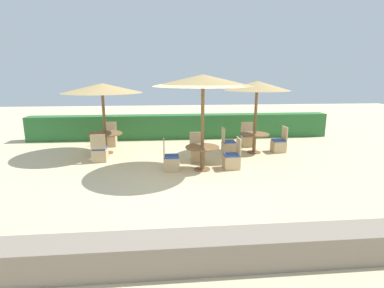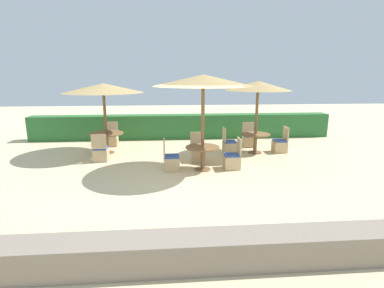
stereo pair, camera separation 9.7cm
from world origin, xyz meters
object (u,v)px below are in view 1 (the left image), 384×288
Objects in this scene: patio_chair_back_left_north at (110,139)px; patio_chair_back_right_west at (228,146)px; patio_chair_center_east at (232,160)px; patio_chair_back_right_east at (279,145)px; round_table_center at (202,152)px; parasol_center at (203,81)px; parasol_back_right at (257,86)px; patio_chair_back_left_south at (100,153)px; round_table_back_left at (105,137)px; round_table_back_right at (254,138)px; parasol_back_left at (102,88)px; patio_chair_center_north at (197,153)px; patio_chair_back_right_north at (248,140)px; patio_chair_center_west at (171,162)px.

patio_chair_back_right_west is (4.40, -1.51, 0.00)m from patio_chair_back_left_north.
patio_chair_back_right_east is (2.14, 1.78, 0.00)m from patio_chair_center_east.
round_table_center is 0.95m from patio_chair_center_east.
patio_chair_back_right_west is at bearing 57.34° from parasol_center.
patio_chair_back_right_west is at bearing 178.46° from parasol_back_right.
parasol_center is at bearing -20.59° from patio_chair_back_left_south.
round_table_center is at bearing -34.82° from round_table_back_left.
patio_chair_back_right_west is (-0.94, 0.03, -0.28)m from round_table_back_right.
parasol_back_right is at bearing 92.20° from patio_chair_back_right_east.
patio_chair_center_north is at bearing -22.43° from parasol_back_left.
round_table_center is 1.07× the size of patio_chair_back_right_north.
patio_chair_center_east is at bearing -8.50° from patio_chair_back_right_west.
patio_chair_back_right_west is at bearing 44.69° from patio_chair_back_right_north.
patio_chair_back_right_east is (1.88, 0.01, 0.00)m from patio_chair_back_right_west.
patio_chair_back_left_south is 5.59m from patio_chair_back_right_north.
round_table_center is 3.89m from round_table_back_left.
parasol_back_right is (5.31, 0.60, 2.10)m from patio_chair_back_left_south.
patio_chair_center_west is 4.13m from patio_chair_back_right_north.
parasol_center is at bearing -34.82° from parasol_back_left.
patio_chair_center_west is 1.00× the size of patio_chair_center_north.
parasol_back_right reaches higher than patio_chair_center_east.
round_table_center is at bearing -32.66° from patio_chair_back_right_west.
round_table_back_left is (-3.19, 2.22, -1.99)m from parasol_center.
parasol_center is at bearing -139.54° from parasol_back_right.
parasol_back_right is (2.11, 1.80, 1.82)m from round_table_center.
round_table_back_right is 0.98m from patio_chair_back_right_east.
patio_chair_center_west is at bearing 176.69° from parasol_center.
round_table_center is at bearing 0.00° from parasol_center.
patio_chair_center_west is at bearing -43.74° from parasol_back_left.
round_table_back_left is (-4.10, 2.17, 0.34)m from patio_chair_center_east.
patio_chair_center_west is at bearing -150.10° from parasol_back_right.
patio_chair_back_left_south is (-3.20, 1.20, -2.33)m from parasol_center.
patio_chair_back_right_west is at bearing -143.42° from patio_chair_center_north.
round_table_back_left reaches higher than round_table_back_right.
round_table_center is at bearing 93.46° from patio_chair_center_east.
patio_chair_back_right_west reaches higher than round_table_back_left.
patio_chair_back_right_east is (6.27, -1.50, 0.00)m from patio_chair_back_left_north.
patio_chair_back_right_west is (4.37, 0.63, 0.00)m from patio_chair_back_left_south.
patio_chair_back_left_north is 1.00× the size of patio_chair_back_right_east.
round_table_back_left is 5.32m from round_table_back_right.
patio_chair_back_right_west is (-0.94, 0.03, -2.10)m from parasol_back_right.
patio_chair_center_west and patio_chair_center_north have the same top height.
patio_chair_back_right_north is at bearing 134.69° from patio_chair_back_right_west.
patio_chair_back_right_east is (6.24, -0.38, -2.04)m from parasol_back_left.
patio_chair_center_north is 0.37× the size of parasol_back_right.
parasol_center is 2.05m from round_table_center.
round_table_back_right is at bearing 6.46° from patio_chair_back_left_south.
round_table_back_left is 1.29× the size of patio_chair_back_right_north.
patio_chair_back_left_north is (-0.03, 1.12, -0.34)m from round_table_back_left.
patio_chair_back_left_north is 1.00× the size of patio_chair_back_right_west.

